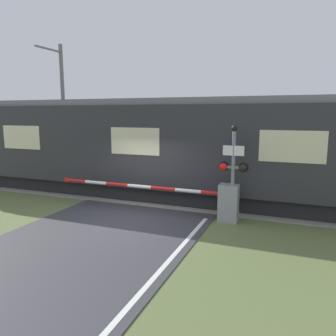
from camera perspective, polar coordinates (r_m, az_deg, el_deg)
ground_plane at (r=10.67m, az=-7.22°, el=-8.95°), size 80.00×80.00×0.00m
track_bed at (r=13.39m, az=-0.74°, el=-4.93°), size 36.00×3.20×0.13m
train at (r=13.26m, az=-3.03°, el=3.59°), size 19.49×2.80×3.90m
crossing_barrier at (r=10.55m, az=7.29°, el=-5.47°), size 6.58×0.44×1.19m
signal_post at (r=10.05m, az=11.26°, el=-0.05°), size 0.89×0.26×3.02m
catenary_pole at (r=18.66m, az=-17.83°, el=9.81°), size 0.20×1.90×6.91m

